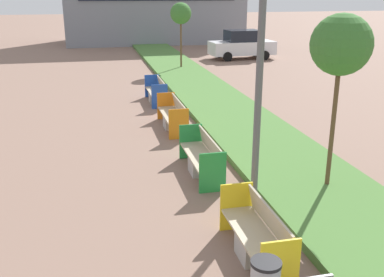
# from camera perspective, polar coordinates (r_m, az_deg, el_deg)

# --- Properties ---
(planter_grass_strip) EXTENTS (2.80, 120.00, 0.18)m
(planter_grass_strip) POSITION_cam_1_polar(r_m,az_deg,el_deg) (13.43, 8.82, -0.29)
(planter_grass_strip) COLOR #4C7A38
(planter_grass_strip) RESTS_ON ground
(bench_yellow_frame) EXTENTS (0.65, 2.08, 0.94)m
(bench_yellow_frame) POSITION_cam_1_polar(r_m,az_deg,el_deg) (7.78, 8.24, -12.51)
(bench_yellow_frame) COLOR #ADA8A0
(bench_yellow_frame) RESTS_ON ground
(bench_green_frame) EXTENTS (0.65, 2.28, 0.94)m
(bench_green_frame) POSITION_cam_1_polar(r_m,az_deg,el_deg) (11.06, 1.30, -2.63)
(bench_green_frame) COLOR #ADA8A0
(bench_green_frame) RESTS_ON ground
(bench_orange_frame) EXTENTS (0.65, 2.37, 0.94)m
(bench_orange_frame) POSITION_cam_1_polar(r_m,az_deg,el_deg) (14.72, -2.40, 2.75)
(bench_orange_frame) COLOR #ADA8A0
(bench_orange_frame) RESTS_ON ground
(bench_blue_frame) EXTENTS (0.65, 2.10, 0.94)m
(bench_blue_frame) POSITION_cam_1_polar(r_m,az_deg,el_deg) (18.23, -4.51, 5.74)
(bench_blue_frame) COLOR #ADA8A0
(bench_blue_frame) RESTS_ON ground
(sapling_tree_near) EXTENTS (1.27, 1.27, 3.91)m
(sapling_tree_near) POSITION_cam_1_polar(r_m,az_deg,el_deg) (9.83, 18.41, 11.10)
(sapling_tree_near) COLOR brown
(sapling_tree_near) RESTS_ON ground
(sapling_tree_far) EXTENTS (1.16, 1.16, 3.69)m
(sapling_tree_far) POSITION_cam_1_polar(r_m,az_deg,el_deg) (25.52, -1.44, 15.54)
(sapling_tree_far) COLOR brown
(sapling_tree_far) RESTS_ON ground
(parked_car_distant) EXTENTS (4.28, 2.00, 1.86)m
(parked_car_distant) POSITION_cam_1_polar(r_m,az_deg,el_deg) (30.18, 6.37, 11.75)
(parked_car_distant) COLOR silver
(parked_car_distant) RESTS_ON ground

